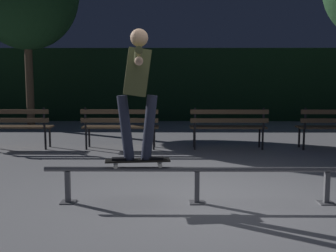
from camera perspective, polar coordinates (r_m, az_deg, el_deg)
ground_plane at (r=5.40m, az=3.81°, el=-9.82°), size 90.00×90.00×0.00m
hedge_backdrop at (r=14.66m, az=1.73°, el=5.64°), size 24.00×1.20×2.43m
grind_rail at (r=5.16m, az=3.94°, el=-6.70°), size 3.71×0.18×0.45m
skateboard at (r=5.12m, az=-4.12°, el=-4.72°), size 0.80×0.29×0.09m
skateboarder at (r=5.02m, az=-4.18°, el=5.80°), size 0.63×1.40×1.56m
park_bench_leftmost at (r=9.41m, az=-20.28°, el=0.31°), size 1.60×0.41×0.88m
park_bench_left_center at (r=8.86m, az=-6.48°, el=0.31°), size 1.60×0.41×0.88m
park_bench_right_center at (r=8.87m, az=8.18°, el=0.29°), size 1.60×0.41×0.88m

